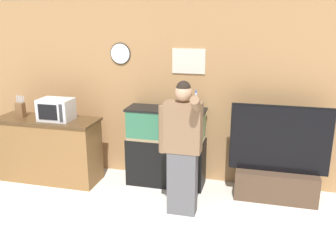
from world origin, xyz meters
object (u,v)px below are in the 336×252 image
Objects in this scene: counter_island at (49,149)px; person_standing at (182,147)px; knife_block at (21,109)px; aquarium_on_stand at (166,147)px; microwave at (56,109)px; tv_on_stand at (277,173)px.

counter_island is 2.20m from person_standing.
knife_block is (-0.40, -0.02, 0.59)m from counter_island.
counter_island is 1.74m from aquarium_on_stand.
aquarium_on_stand is at bearing 11.16° from microwave.
microwave is (0.18, -0.02, 0.63)m from counter_island.
knife_block is at bearing -179.82° from microwave.
knife_block is (-0.58, -0.00, -0.03)m from microwave.
microwave is 0.36× the size of tv_on_stand.
person_standing reaches higher than aquarium_on_stand.
tv_on_stand is (3.67, 0.22, -0.70)m from knife_block.
knife_block is 0.19× the size of person_standing.
aquarium_on_stand is 0.68× the size of person_standing.
aquarium_on_stand is 1.57m from tv_on_stand.
knife_block reaches higher than microwave.
microwave reaches higher than aquarium_on_stand.
microwave is 0.41× the size of aquarium_on_stand.
counter_island is 0.65m from microwave.
person_standing is at bearing -10.16° from knife_block.
person_standing is at bearing -13.17° from microwave.
counter_island is 3.28m from tv_on_stand.
tv_on_stand is 0.77× the size of person_standing.
person_standing reaches higher than counter_island.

